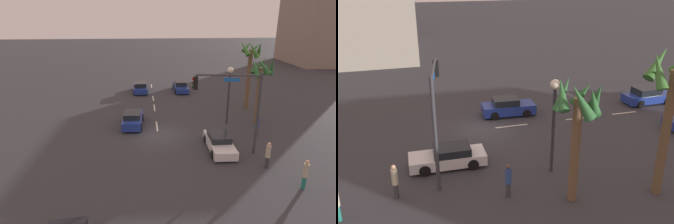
# 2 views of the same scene
# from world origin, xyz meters

# --- Properties ---
(ground_plane) EXTENTS (220.00, 220.00, 0.00)m
(ground_plane) POSITION_xyz_m (0.00, 0.00, 0.00)
(ground_plane) COLOR #333338
(lane_stripe_0) EXTENTS (2.21, 0.14, 0.01)m
(lane_stripe_0) POSITION_xyz_m (-18.00, 0.00, 0.01)
(lane_stripe_0) COLOR silver
(lane_stripe_0) RESTS_ON ground_plane
(lane_stripe_1) EXTENTS (2.12, 0.14, 0.01)m
(lane_stripe_1) POSITION_xyz_m (-11.49, 0.00, 0.01)
(lane_stripe_1) COLOR silver
(lane_stripe_1) RESTS_ON ground_plane
(lane_stripe_2) EXTENTS (2.47, 0.14, 0.01)m
(lane_stripe_2) POSITION_xyz_m (-7.63, 0.00, 0.01)
(lane_stripe_2) COLOR silver
(lane_stripe_2) RESTS_ON ground_plane
(lane_stripe_3) EXTENTS (2.47, 0.14, 0.01)m
(lane_stripe_3) POSITION_xyz_m (-2.04, 0.00, 0.01)
(lane_stripe_3) COLOR silver
(lane_stripe_3) RESTS_ON ground_plane
(car_1) EXTENTS (4.20, 1.99, 1.41)m
(car_1) POSITION_xyz_m (-2.41, -2.24, 0.65)
(car_1) COLOR navy
(car_1) RESTS_ON ground_plane
(car_2) EXTENTS (4.36, 1.98, 1.38)m
(car_2) POSITION_xyz_m (-14.75, -1.61, 0.64)
(car_2) COLOR navy
(car_2) RESTS_ON ground_plane
(car_3) EXTENTS (4.44, 1.89, 1.23)m
(car_3) POSITION_xyz_m (3.22, 4.58, 0.58)
(car_3) COLOR silver
(car_3) RESTS_ON ground_plane
(car_4) EXTENTS (4.52, 1.85, 1.33)m
(car_4) POSITION_xyz_m (-14.87, 3.91, 0.62)
(car_4) COLOR navy
(car_4) RESTS_ON ground_plane
(traffic_signal) EXTENTS (0.95, 4.87, 6.21)m
(traffic_signal) POSITION_xyz_m (3.83, 5.41, 4.21)
(traffic_signal) COLOR #38383D
(traffic_signal) RESTS_ON ground_plane
(streetlamp) EXTENTS (0.56, 0.56, 5.45)m
(streetlamp) POSITION_xyz_m (-2.33, 6.81, 3.87)
(streetlamp) COLOR #2D2D33
(streetlamp) RESTS_ON ground_plane
(pedestrian_0) EXTENTS (0.35, 0.35, 1.83)m
(pedestrian_0) POSITION_xyz_m (0.76, 8.56, 0.98)
(pedestrian_0) COLOR #333338
(pedestrian_0) RESTS_ON ground_plane
(pedestrian_1) EXTENTS (0.43, 0.43, 1.88)m
(pedestrian_1) POSITION_xyz_m (6.22, 7.11, 1.01)
(pedestrian_1) COLOR #333338
(pedestrian_1) RESTS_ON ground_plane
(pedestrian_2) EXTENTS (0.45, 0.45, 1.91)m
(pedestrian_2) POSITION_xyz_m (8.80, 8.26, 1.03)
(pedestrian_2) COLOR #1E7266
(pedestrian_2) RESTS_ON ground_plane
(palm_tree_0) EXTENTS (2.68, 2.80, 7.54)m
(palm_tree_0) POSITION_xyz_m (-6.69, 10.33, 5.43)
(palm_tree_0) COLOR brown
(palm_tree_0) RESTS_ON ground_plane
(palm_tree_1) EXTENTS (2.39, 2.61, 6.39)m
(palm_tree_1) POSITION_xyz_m (-2.23, 9.73, 4.70)
(palm_tree_1) COLOR brown
(palm_tree_1) RESTS_ON ground_plane
(building_1) EXTENTS (15.78, 12.87, 13.70)m
(building_1) POSITION_xyz_m (-36.51, 36.84, 6.85)
(building_1) COLOR gray
(building_1) RESTS_ON ground_plane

